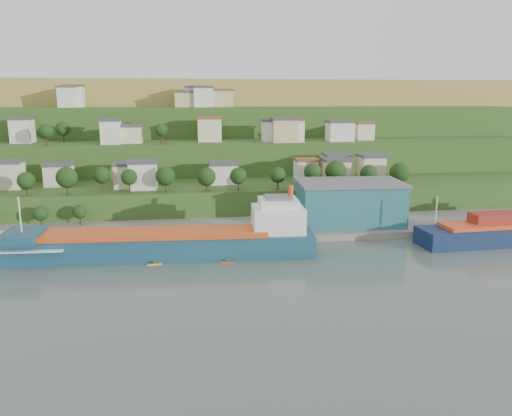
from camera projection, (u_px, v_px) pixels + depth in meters
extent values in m
plane|color=#43524A|center=(211.00, 265.00, 119.08)|extent=(500.00, 500.00, 0.00)
cube|color=slate|center=(273.00, 231.00, 148.85)|extent=(220.00, 26.00, 4.00)
cube|color=slate|center=(0.00, 247.00, 132.98)|extent=(40.00, 18.00, 2.40)
cube|color=#284719|center=(203.00, 213.00, 173.25)|extent=(260.00, 32.00, 20.00)
cube|color=#284719|center=(200.00, 196.00, 202.27)|extent=(280.00, 32.00, 44.00)
cube|color=#284719|center=(198.00, 184.00, 231.29)|extent=(300.00, 32.00, 70.00)
cube|color=olive|center=(195.00, 164.00, 302.87)|extent=(360.00, 120.00, 96.00)
cube|color=beige|center=(8.00, 176.00, 162.51)|extent=(9.37, 7.81, 8.37)
cube|color=#3F3F44|center=(6.00, 162.00, 161.51)|extent=(9.97, 8.41, 0.90)
cube|color=beige|center=(59.00, 176.00, 167.90)|extent=(8.62, 7.20, 6.81)
cube|color=#3F3F44|center=(58.00, 164.00, 167.07)|extent=(9.22, 7.80, 0.90)
cube|color=beige|center=(127.00, 175.00, 167.03)|extent=(7.44, 8.44, 7.21)
cube|color=#3F3F44|center=(126.00, 163.00, 166.16)|extent=(8.04, 9.04, 0.90)
cube|color=beige|center=(129.00, 176.00, 164.42)|extent=(9.26, 7.97, 7.46)
cube|color=#3F3F44|center=(129.00, 164.00, 163.52)|extent=(9.86, 8.57, 0.90)
cube|color=silver|center=(143.00, 176.00, 162.04)|extent=(8.58, 8.27, 8.47)
cube|color=#3F3F44|center=(142.00, 162.00, 161.04)|extent=(9.18, 8.87, 0.90)
cube|color=silver|center=(223.00, 174.00, 172.67)|extent=(9.41, 8.62, 6.56)
cube|color=#3F3F44|center=(223.00, 163.00, 171.87)|extent=(10.01, 9.22, 0.90)
cube|color=silver|center=(305.00, 171.00, 175.97)|extent=(7.29, 7.05, 7.44)
cube|color=brown|center=(306.00, 159.00, 175.08)|extent=(7.89, 7.65, 0.90)
cube|color=beige|center=(335.00, 172.00, 173.16)|extent=(8.49, 8.65, 7.75)
cube|color=#3F3F44|center=(336.00, 160.00, 172.23)|extent=(9.09, 9.25, 0.90)
cube|color=tan|center=(336.00, 168.00, 179.57)|extent=(8.88, 7.25, 8.82)
cube|color=#3F3F44|center=(337.00, 154.00, 178.53)|extent=(9.48, 7.85, 0.90)
cube|color=beige|center=(370.00, 169.00, 175.21)|extent=(7.96, 8.90, 8.88)
cube|color=#3F3F44|center=(371.00, 156.00, 174.16)|extent=(8.56, 9.50, 0.90)
cube|color=silver|center=(22.00, 131.00, 192.64)|extent=(7.25, 8.90, 8.83)
cube|color=#3F3F44|center=(21.00, 119.00, 191.59)|extent=(7.85, 9.50, 0.90)
cube|color=silver|center=(111.00, 133.00, 187.77)|extent=(7.04, 7.08, 8.53)
cube|color=#3F3F44|center=(110.00, 120.00, 186.76)|extent=(7.64, 7.68, 0.90)
cube|color=beige|center=(129.00, 135.00, 192.42)|extent=(9.66, 8.03, 6.20)
cube|color=#3F3F44|center=(129.00, 126.00, 191.66)|extent=(10.26, 8.63, 0.90)
cube|color=beige|center=(209.00, 130.00, 198.85)|extent=(9.11, 8.99, 8.96)
cube|color=brown|center=(209.00, 118.00, 197.79)|extent=(9.71, 9.59, 0.90)
cube|color=beige|center=(211.00, 132.00, 198.92)|extent=(7.92, 7.05, 7.60)
cube|color=#3F3F44|center=(211.00, 121.00, 198.01)|extent=(8.52, 7.65, 0.90)
cube|color=silver|center=(273.00, 132.00, 198.60)|extent=(8.63, 7.72, 7.91)
cube|color=#3F3F44|center=(273.00, 120.00, 197.66)|extent=(9.23, 8.32, 0.90)
cube|color=tan|center=(284.00, 131.00, 195.76)|extent=(9.77, 8.23, 8.62)
cube|color=#3F3F44|center=(284.00, 119.00, 194.74)|extent=(10.37, 8.83, 0.90)
cube|color=silver|center=(292.00, 131.00, 197.12)|extent=(8.48, 8.05, 8.31)
cube|color=brown|center=(292.00, 119.00, 196.13)|extent=(9.08, 8.65, 0.90)
cube|color=silver|center=(340.00, 132.00, 200.41)|extent=(9.97, 7.89, 7.34)
cube|color=#3F3F44|center=(340.00, 122.00, 199.52)|extent=(10.57, 8.49, 0.90)
cube|color=beige|center=(363.00, 132.00, 207.31)|extent=(7.03, 8.65, 6.59)
cube|color=brown|center=(363.00, 123.00, 206.51)|extent=(7.63, 9.25, 0.90)
cube|color=silver|center=(68.00, 98.00, 216.23)|extent=(7.74, 7.53, 8.39)
cube|color=brown|center=(67.00, 87.00, 215.23)|extent=(8.34, 8.13, 0.90)
cube|color=silver|center=(74.00, 97.00, 219.68)|extent=(8.14, 7.23, 8.90)
cube|color=#3F3F44|center=(73.00, 86.00, 218.63)|extent=(8.74, 7.83, 0.90)
cube|color=tan|center=(186.00, 100.00, 224.50)|extent=(9.97, 8.52, 6.32)
cube|color=#3F3F44|center=(186.00, 92.00, 223.73)|extent=(10.57, 9.12, 0.90)
cube|color=silver|center=(194.00, 97.00, 226.39)|extent=(7.74, 8.68, 8.61)
cube|color=#3F3F44|center=(194.00, 87.00, 225.36)|extent=(8.34, 9.28, 0.90)
cube|color=silver|center=(203.00, 98.00, 223.11)|extent=(8.35, 7.39, 8.37)
cube|color=#3F3F44|center=(203.00, 87.00, 222.11)|extent=(8.95, 7.99, 0.90)
cube|color=beige|center=(203.00, 98.00, 227.55)|extent=(9.06, 8.80, 7.87)
cube|color=#3F3F44|center=(203.00, 88.00, 226.61)|extent=(9.66, 9.40, 0.90)
cube|color=tan|center=(223.00, 99.00, 230.47)|extent=(9.18, 7.44, 7.23)
cube|color=brown|center=(223.00, 90.00, 229.60)|extent=(9.78, 8.04, 0.90)
cylinder|color=#382619|center=(27.00, 190.00, 151.19)|extent=(0.50, 0.50, 3.13)
sphere|color=black|center=(26.00, 181.00, 150.54)|extent=(5.28, 5.28, 5.28)
cylinder|color=#382619|center=(68.00, 189.00, 151.68)|extent=(0.50, 0.50, 3.67)
sphere|color=black|center=(67.00, 178.00, 150.91)|extent=(6.44, 6.44, 6.44)
cylinder|color=#382619|center=(102.00, 186.00, 156.67)|extent=(0.50, 0.50, 3.90)
sphere|color=black|center=(102.00, 175.00, 155.94)|extent=(5.30, 5.30, 5.30)
cylinder|color=#382619|center=(130.00, 187.00, 155.12)|extent=(0.50, 0.50, 3.65)
sphere|color=black|center=(129.00, 177.00, 154.43)|extent=(5.03, 5.03, 5.03)
cylinder|color=#382619|center=(166.00, 187.00, 157.11)|extent=(0.50, 0.50, 3.34)
sphere|color=black|center=(165.00, 176.00, 156.40)|extent=(6.06, 6.06, 6.06)
cylinder|color=#382619|center=(207.00, 186.00, 158.80)|extent=(0.50, 0.50, 2.93)
sphere|color=black|center=(207.00, 177.00, 158.14)|extent=(5.90, 5.90, 5.90)
cylinder|color=#382619|center=(238.00, 185.00, 159.74)|extent=(0.50, 0.50, 3.19)
sphere|color=black|center=(238.00, 176.00, 159.08)|extent=(5.41, 5.41, 5.41)
cylinder|color=#382619|center=(278.00, 184.00, 161.06)|extent=(0.50, 0.50, 3.35)
sphere|color=black|center=(278.00, 175.00, 160.40)|extent=(5.11, 5.11, 5.11)
cylinder|color=#382619|center=(312.00, 182.00, 163.31)|extent=(0.50, 0.50, 3.90)
sphere|color=black|center=(313.00, 172.00, 162.55)|extent=(5.68, 5.68, 5.68)
cylinder|color=#382619|center=(335.00, 182.00, 164.58)|extent=(0.50, 0.50, 3.59)
sphere|color=black|center=(336.00, 171.00, 163.78)|extent=(7.03, 7.03, 7.03)
cylinder|color=#382619|center=(369.00, 183.00, 164.53)|extent=(0.50, 0.50, 3.03)
sphere|color=black|center=(369.00, 174.00, 163.86)|extent=(5.93, 5.93, 5.93)
cylinder|color=#382619|center=(399.00, 182.00, 167.18)|extent=(0.50, 0.50, 2.74)
sphere|color=black|center=(400.00, 173.00, 166.48)|extent=(6.84, 6.84, 6.84)
cylinder|color=#382619|center=(63.00, 137.00, 196.90)|extent=(0.50, 0.50, 3.69)
sphere|color=black|center=(63.00, 129.00, 196.18)|extent=(5.53, 5.53, 5.53)
cylinder|color=#382619|center=(47.00, 140.00, 182.25)|extent=(0.50, 0.50, 3.72)
sphere|color=black|center=(46.00, 131.00, 181.54)|extent=(5.30, 5.30, 5.30)
cylinder|color=#382619|center=(161.00, 139.00, 189.07)|extent=(0.50, 0.50, 3.94)
sphere|color=black|center=(161.00, 130.00, 188.36)|extent=(4.84, 4.84, 4.84)
cylinder|color=#382619|center=(130.00, 137.00, 196.92)|extent=(0.50, 0.50, 3.99)
sphere|color=black|center=(129.00, 128.00, 196.19)|extent=(4.97, 4.97, 4.97)
cube|color=#14304C|center=(164.00, 250.00, 125.36)|extent=(75.93, 15.39, 7.55)
cube|color=#C6461A|center=(154.00, 233.00, 124.12)|extent=(56.44, 12.32, 1.29)
cube|color=#14304C|center=(22.00, 236.00, 119.83)|extent=(9.17, 12.25, 2.16)
cube|color=silver|center=(278.00, 219.00, 127.76)|extent=(13.43, 11.37, 6.47)
cube|color=silver|center=(278.00, 203.00, 126.84)|extent=(10.10, 9.07, 2.16)
cube|color=#595B5E|center=(278.00, 197.00, 126.53)|extent=(6.76, 6.76, 0.65)
cylinder|color=#C6461A|center=(291.00, 192.00, 126.69)|extent=(1.35, 1.35, 3.23)
cylinder|color=silver|center=(20.00, 214.00, 118.67)|extent=(0.41, 0.41, 8.62)
cube|color=silver|center=(37.00, 245.00, 120.78)|extent=(15.65, 12.88, 0.27)
cylinder|color=silver|center=(436.00, 210.00, 132.84)|extent=(0.35, 0.35, 7.27)
cube|color=maroon|center=(493.00, 217.00, 135.66)|extent=(12.72, 5.83, 2.70)
cube|color=#215C63|center=(349.00, 204.00, 149.50)|extent=(30.98, 19.68, 12.00)
cube|color=#595B5E|center=(350.00, 183.00, 148.13)|extent=(32.03, 20.74, 0.80)
cube|color=silver|center=(51.00, 246.00, 129.05)|extent=(4.37, 2.25, 0.83)
cube|color=#EE5215|center=(228.00, 262.00, 120.43)|extent=(3.43, 1.76, 0.26)
sphere|color=#3F3F44|center=(228.00, 261.00, 120.34)|extent=(0.60, 0.60, 0.60)
cube|color=gold|center=(155.00, 264.00, 118.97)|extent=(3.67, 1.21, 0.27)
sphere|color=#3F3F44|center=(154.00, 263.00, 118.87)|extent=(0.63, 0.63, 0.63)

